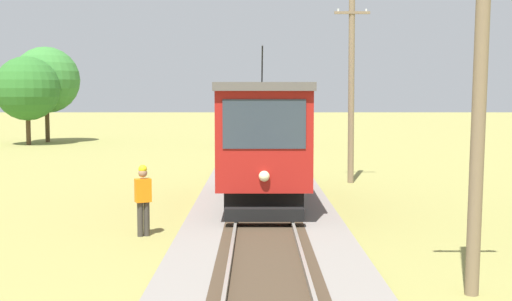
# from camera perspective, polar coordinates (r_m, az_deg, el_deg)

# --- Properties ---
(red_tram) EXTENTS (2.60, 8.54, 4.79)m
(red_tram) POSITION_cam_1_polar(r_m,az_deg,el_deg) (20.31, 0.49, 1.23)
(red_tram) COLOR maroon
(red_tram) RESTS_ON rail_right
(freight_car) EXTENTS (2.40, 5.20, 2.31)m
(freight_car) POSITION_cam_1_polar(r_m,az_deg,el_deg) (45.11, 0.16, 2.44)
(freight_car) COLOR slate
(freight_car) RESTS_ON rail_right
(utility_pole_near_tram) EXTENTS (1.40, 0.47, 7.20)m
(utility_pole_near_tram) POSITION_cam_1_polar(r_m,az_deg,el_deg) (11.62, 19.01, 5.63)
(utility_pole_near_tram) COLOR #7A664C
(utility_pole_near_tram) RESTS_ON ground
(utility_pole_mid) EXTENTS (1.40, 0.47, 7.65)m
(utility_pole_mid) POSITION_cam_1_polar(r_m,az_deg,el_deg) (26.07, 8.29, 5.78)
(utility_pole_mid) COLOR #7A664C
(utility_pole_mid) RESTS_ON ground
(track_worker) EXTENTS (0.44, 0.37, 1.78)m
(track_worker) POSITION_cam_1_polar(r_m,az_deg,el_deg) (16.27, -10.01, -4.05)
(track_worker) COLOR #38332D
(track_worker) RESTS_ON ground
(tree_right_near) EXTENTS (4.87, 4.87, 7.04)m
(tree_right_near) POSITION_cam_1_polar(r_m,az_deg,el_deg) (50.36, -18.09, 5.92)
(tree_right_near) COLOR #4C3823
(tree_right_near) RESTS_ON ground
(tree_right_far) EXTENTS (4.48, 4.48, 6.19)m
(tree_right_far) POSITION_cam_1_polar(r_m,az_deg,el_deg) (48.12, -19.60, 5.16)
(tree_right_far) COLOR #4C3823
(tree_right_far) RESTS_ON ground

